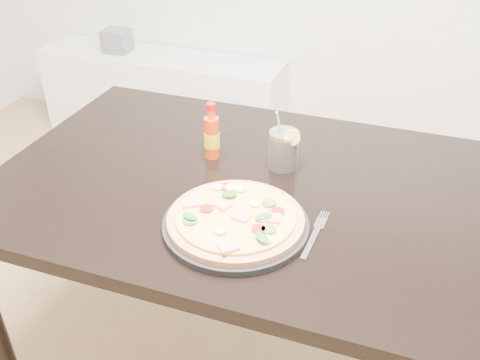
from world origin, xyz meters
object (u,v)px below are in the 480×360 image
(fork, at_px, (316,233))
(media_console, at_px, (163,97))
(pizza, at_px, (236,218))
(cola_cup, at_px, (284,150))
(hot_sauce_bottle, at_px, (212,136))
(dining_table, at_px, (255,208))
(plate, at_px, (236,225))

(fork, height_order, media_console, fork)
(pizza, height_order, cola_cup, cola_cup)
(hot_sauce_bottle, relative_size, cola_cup, 0.96)
(pizza, bearing_deg, hot_sauce_bottle, 121.43)
(dining_table, xyz_separation_m, pizza, (0.02, -0.20, 0.11))
(hot_sauce_bottle, distance_m, media_console, 1.69)
(hot_sauce_bottle, bearing_deg, plate, -58.67)
(dining_table, relative_size, cola_cup, 8.08)
(dining_table, bearing_deg, pizza, -84.86)
(media_console, bearing_deg, dining_table, -54.25)
(pizza, bearing_deg, fork, 11.57)
(plate, height_order, pizza, pizza)
(pizza, relative_size, media_console, 0.23)
(dining_table, bearing_deg, cola_cup, 65.92)
(plate, bearing_deg, cola_cup, 84.52)
(hot_sauce_bottle, relative_size, media_console, 0.12)
(dining_table, height_order, cola_cup, cola_cup)
(cola_cup, bearing_deg, media_console, 129.09)
(hot_sauce_bottle, relative_size, fork, 0.88)
(dining_table, xyz_separation_m, cola_cup, (0.05, 0.11, 0.13))
(dining_table, distance_m, media_console, 1.81)
(dining_table, distance_m, pizza, 0.23)
(plate, height_order, hot_sauce_bottle, hot_sauce_bottle)
(hot_sauce_bottle, height_order, cola_cup, cola_cup)
(dining_table, distance_m, fork, 0.27)
(dining_table, xyz_separation_m, plate, (0.02, -0.20, 0.09))
(cola_cup, distance_m, media_console, 1.79)
(plate, xyz_separation_m, cola_cup, (0.03, 0.31, 0.04))
(cola_cup, distance_m, fork, 0.31)
(hot_sauce_bottle, distance_m, cola_cup, 0.21)
(media_console, bearing_deg, fork, -52.31)
(hot_sauce_bottle, height_order, fork, hot_sauce_bottle)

